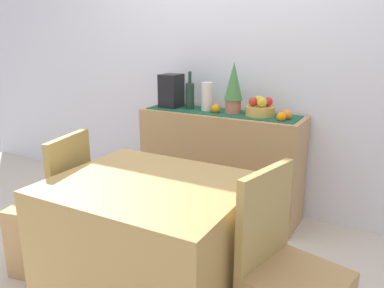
{
  "coord_description": "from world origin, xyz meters",
  "views": [
    {
      "loc": [
        1.3,
        -1.87,
        1.46
      ],
      "look_at": [
        0.06,
        0.39,
        0.74
      ],
      "focal_mm": 36.02,
      "sensor_mm": 36.0,
      "label": 1
    }
  ],
  "objects_px": {
    "chair_near_window": "(53,230)",
    "sideboard_console": "(220,164)",
    "fruit_bowl": "(260,111)",
    "dining_table": "(151,246)",
    "potted_plant": "(234,87)",
    "ceramic_vase": "(207,97)",
    "wine_bottle": "(190,95)",
    "coffee_maker": "(171,91)"
  },
  "relations": [
    {
      "from": "ceramic_vase",
      "to": "potted_plant",
      "type": "xyz_separation_m",
      "value": [
        0.23,
        0.0,
        0.1
      ]
    },
    {
      "from": "fruit_bowl",
      "to": "chair_near_window",
      "type": "xyz_separation_m",
      "value": [
        -0.91,
        -1.27,
        -0.65
      ]
    },
    {
      "from": "dining_table",
      "to": "fruit_bowl",
      "type": "bearing_deg",
      "value": 83.47
    },
    {
      "from": "ceramic_vase",
      "to": "dining_table",
      "type": "xyz_separation_m",
      "value": [
        0.31,
        -1.27,
        -0.62
      ]
    },
    {
      "from": "ceramic_vase",
      "to": "potted_plant",
      "type": "bearing_deg",
      "value": 0.0
    },
    {
      "from": "potted_plant",
      "to": "chair_near_window",
      "type": "relative_size",
      "value": 0.45
    },
    {
      "from": "sideboard_console",
      "to": "potted_plant",
      "type": "xyz_separation_m",
      "value": [
        0.1,
        0.0,
        0.65
      ]
    },
    {
      "from": "wine_bottle",
      "to": "dining_table",
      "type": "distance_m",
      "value": 1.49
    },
    {
      "from": "chair_near_window",
      "to": "dining_table",
      "type": "bearing_deg",
      "value": -0.24
    },
    {
      "from": "coffee_maker",
      "to": "fruit_bowl",
      "type": "bearing_deg",
      "value": 0.0
    },
    {
      "from": "sideboard_console",
      "to": "ceramic_vase",
      "type": "relative_size",
      "value": 5.67
    },
    {
      "from": "fruit_bowl",
      "to": "sideboard_console",
      "type": "bearing_deg",
      "value": 180.0
    },
    {
      "from": "potted_plant",
      "to": "dining_table",
      "type": "distance_m",
      "value": 1.46
    },
    {
      "from": "dining_table",
      "to": "chair_near_window",
      "type": "bearing_deg",
      "value": 179.76
    },
    {
      "from": "sideboard_console",
      "to": "wine_bottle",
      "type": "height_order",
      "value": "wine_bottle"
    },
    {
      "from": "sideboard_console",
      "to": "coffee_maker",
      "type": "bearing_deg",
      "value": 180.0
    },
    {
      "from": "ceramic_vase",
      "to": "dining_table",
      "type": "height_order",
      "value": "ceramic_vase"
    },
    {
      "from": "wine_bottle",
      "to": "potted_plant",
      "type": "bearing_deg",
      "value": 0.0
    },
    {
      "from": "ceramic_vase",
      "to": "fruit_bowl",
      "type": "bearing_deg",
      "value": 0.0
    },
    {
      "from": "chair_near_window",
      "to": "sideboard_console",
      "type": "bearing_deg",
      "value": 65.12
    },
    {
      "from": "wine_bottle",
      "to": "ceramic_vase",
      "type": "height_order",
      "value": "wine_bottle"
    },
    {
      "from": "dining_table",
      "to": "potted_plant",
      "type": "bearing_deg",
      "value": 93.51
    },
    {
      "from": "dining_table",
      "to": "coffee_maker",
      "type": "bearing_deg",
      "value": 117.07
    },
    {
      "from": "sideboard_console",
      "to": "ceramic_vase",
      "type": "bearing_deg",
      "value": 180.0
    },
    {
      "from": "potted_plant",
      "to": "dining_table",
      "type": "relative_size",
      "value": 0.4
    },
    {
      "from": "dining_table",
      "to": "ceramic_vase",
      "type": "bearing_deg",
      "value": 103.59
    },
    {
      "from": "ceramic_vase",
      "to": "chair_near_window",
      "type": "height_order",
      "value": "ceramic_vase"
    },
    {
      "from": "fruit_bowl",
      "to": "dining_table",
      "type": "xyz_separation_m",
      "value": [
        -0.15,
        -1.27,
        -0.54
      ]
    },
    {
      "from": "coffee_maker",
      "to": "ceramic_vase",
      "type": "height_order",
      "value": "coffee_maker"
    },
    {
      "from": "wine_bottle",
      "to": "chair_near_window",
      "type": "bearing_deg",
      "value": -103.23
    },
    {
      "from": "wine_bottle",
      "to": "potted_plant",
      "type": "relative_size",
      "value": 0.78
    },
    {
      "from": "potted_plant",
      "to": "ceramic_vase",
      "type": "bearing_deg",
      "value": 180.0
    },
    {
      "from": "dining_table",
      "to": "chair_near_window",
      "type": "xyz_separation_m",
      "value": [
        -0.77,
        0.0,
        -0.1
      ]
    },
    {
      "from": "wine_bottle",
      "to": "dining_table",
      "type": "height_order",
      "value": "wine_bottle"
    },
    {
      "from": "fruit_bowl",
      "to": "coffee_maker",
      "type": "distance_m",
      "value": 0.8
    },
    {
      "from": "sideboard_console",
      "to": "potted_plant",
      "type": "distance_m",
      "value": 0.66
    },
    {
      "from": "wine_bottle",
      "to": "ceramic_vase",
      "type": "xyz_separation_m",
      "value": [
        0.16,
        0.0,
        -0.0
      ]
    },
    {
      "from": "ceramic_vase",
      "to": "chair_near_window",
      "type": "relative_size",
      "value": 0.26
    },
    {
      "from": "fruit_bowl",
      "to": "dining_table",
      "type": "bearing_deg",
      "value": -96.53
    },
    {
      "from": "ceramic_vase",
      "to": "chair_near_window",
      "type": "distance_m",
      "value": 1.53
    },
    {
      "from": "ceramic_vase",
      "to": "dining_table",
      "type": "bearing_deg",
      "value": -76.41
    },
    {
      "from": "sideboard_console",
      "to": "dining_table",
      "type": "height_order",
      "value": "sideboard_console"
    }
  ]
}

